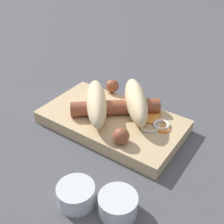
{
  "coord_description": "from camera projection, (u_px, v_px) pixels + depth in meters",
  "views": [
    {
      "loc": [
        0.25,
        -0.36,
        0.34
      ],
      "look_at": [
        0.0,
        0.0,
        0.03
      ],
      "focal_mm": 45.0,
      "sensor_mm": 36.0,
      "label": 1
    }
  ],
  "objects": [
    {
      "name": "bread_roll",
      "position": [
        116.0,
        102.0,
        0.53
      ],
      "size": [
        0.18,
        0.18,
        0.06
      ],
      "color": "beige",
      "rests_on": "food_tray"
    },
    {
      "name": "food_tray",
      "position": [
        112.0,
        121.0,
        0.55
      ],
      "size": [
        0.27,
        0.15,
        0.02
      ],
      "color": "tan",
      "rests_on": "ground_plane"
    },
    {
      "name": "ground_plane",
      "position": [
        112.0,
        126.0,
        0.56
      ],
      "size": [
        3.0,
        3.0,
        0.0
      ],
      "primitive_type": "plane",
      "color": "#4C4C51"
    },
    {
      "name": "sausage",
      "position": [
        116.0,
        108.0,
        0.54
      ],
      "size": [
        0.15,
        0.16,
        0.03
      ],
      "color": "brown",
      "rests_on": "food_tray"
    },
    {
      "name": "condiment_cup_far",
      "position": [
        118.0,
        205.0,
        0.39
      ],
      "size": [
        0.06,
        0.06,
        0.03
      ],
      "color": "silver",
      "rests_on": "ground_plane"
    },
    {
      "name": "pickled_veggies",
      "position": [
        155.0,
        122.0,
        0.52
      ],
      "size": [
        0.07,
        0.08,
        0.01
      ],
      "color": "orange",
      "rests_on": "food_tray"
    },
    {
      "name": "condiment_cup_near",
      "position": [
        76.0,
        195.0,
        0.4
      ],
      "size": [
        0.06,
        0.06,
        0.03
      ],
      "color": "silver",
      "rests_on": "ground_plane"
    }
  ]
}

